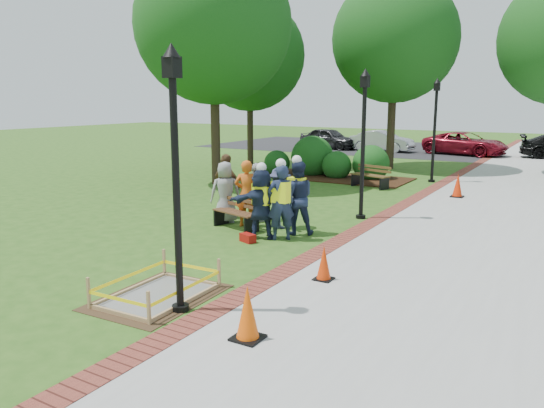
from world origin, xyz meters
The scene contains 34 objects.
ground centered at (0.00, 0.00, 0.00)m, with size 100.00×100.00×0.00m, color #285116.
sidewalk centered at (5.00, 10.00, 0.01)m, with size 6.00×60.00×0.02m, color #9E9E99.
brick_edging centered at (1.75, 10.00, 0.01)m, with size 0.50×60.00×0.03m, color maroon.
mulch_bed centered at (-3.00, 12.00, 0.02)m, with size 7.00×3.00×0.05m, color #381E0F.
parking_lot centered at (0.00, 27.00, 0.00)m, with size 36.00×12.00×0.01m, color black.
wet_concrete_pad centered at (0.53, -2.76, 0.23)m, with size 1.78×2.36×0.55m.
bench_near centered at (-1.16, 2.10, 0.25)m, with size 1.54×0.85×0.79m.
bench_far centered at (-0.47, 10.33, 0.28)m, with size 1.68×0.98×0.86m.
cone_front centered at (2.81, -3.34, 0.40)m, with size 0.42×0.42×0.83m.
cone_back centered at (2.64, -0.45, 0.33)m, with size 0.35×0.35×0.68m.
cone_far centered at (2.94, 9.88, 0.40)m, with size 0.42×0.42×0.84m.
toolbox centered at (-0.15, 1.13, 0.10)m, with size 0.41×0.22×0.20m, color maroon.
lamp_near centered at (1.25, -3.00, 2.48)m, with size 0.28×0.28×4.26m.
lamp_mid centered at (1.25, 5.00, 2.48)m, with size 0.28×0.28×4.26m.
lamp_far centered at (1.25, 13.00, 2.48)m, with size 0.28×0.28×4.26m.
tree_left centered at (-6.22, 8.00, 6.23)m, with size 6.12×6.12×9.31m.
tree_back centered at (-1.71, 16.38, 6.21)m, with size 6.03×6.03×9.24m.
tree_far centered at (-8.17, 13.54, 5.54)m, with size 5.49×5.49×8.29m.
shrub_a centered at (-5.54, 11.76, 0.00)m, with size 1.19×1.19×1.19m, color #164D17.
shrub_b centered at (-4.02, 12.34, 0.00)m, with size 1.93×1.93×1.93m, color #164D17.
shrub_c centered at (-2.64, 12.00, 0.00)m, with size 1.29×1.29×1.29m, color #164D17.
shrub_d centered at (-1.25, 12.48, 0.00)m, with size 1.60×1.60×1.60m, color #164D17.
shrub_e centered at (-3.40, 13.04, 0.00)m, with size 0.87×0.87×0.87m, color #164D17.
casual_person_a centered at (-1.84, 2.57, 0.86)m, with size 0.65×0.63×1.73m.
casual_person_b centered at (-1.07, 2.48, 0.91)m, with size 0.68×0.57×1.81m.
casual_person_c centered at (-1.22, 3.26, 0.82)m, with size 0.57×0.41×1.65m.
casual_person_d centered at (-2.17, 3.08, 0.93)m, with size 0.67×0.52×1.87m.
casual_person_e centered at (-0.20, 2.78, 0.82)m, with size 0.62×0.57×1.64m.
hivis_worker_a centered at (-0.04, 1.60, 0.95)m, with size 0.67×0.59×1.91m.
hivis_worker_b centered at (0.43, 1.74, 0.99)m, with size 0.70×0.68×2.02m.
hivis_worker_c centered at (0.49, 2.43, 1.00)m, with size 0.72×0.66×2.04m.
parked_car_a centered at (-8.79, 24.50, 0.00)m, with size 4.80×2.09×1.56m, color black.
parked_car_b centered at (-5.00, 24.62, 0.00)m, with size 4.52×1.97×1.48m, color #A9A9AE.
parked_car_c centered at (0.19, 25.08, 0.00)m, with size 4.69×2.04×1.53m, color maroon.
Camera 1 is at (6.77, -9.29, 3.44)m, focal length 35.00 mm.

